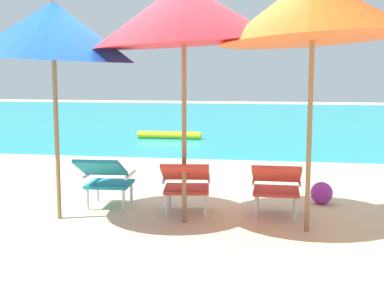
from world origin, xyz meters
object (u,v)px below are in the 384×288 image
at_px(lounge_chair_right, 276,184).
at_px(swim_buoy, 169,135).
at_px(beach_umbrella_right, 313,8).
at_px(lounge_chair_center, 186,182).
at_px(beach_umbrella_center, 184,13).
at_px(beach_ball, 322,193).
at_px(lounge_chair_left, 106,177).
at_px(beach_umbrella_left, 53,31).

bearing_deg(lounge_chair_right, swim_buoy, 111.28).
xyz_separation_m(swim_buoy, beach_umbrella_right, (2.98, -7.25, 2.17)).
relative_size(lounge_chair_center, lounge_chair_right, 1.07).
height_order(lounge_chair_center, beach_umbrella_right, beach_umbrella_right).
distance_m(lounge_chair_right, beach_umbrella_center, 2.12).
relative_size(swim_buoy, beach_ball, 5.73).
bearing_deg(lounge_chair_left, lounge_chair_center, -6.75).
xyz_separation_m(lounge_chair_left, beach_umbrella_right, (2.33, -0.49, 1.86)).
distance_m(swim_buoy, lounge_chair_left, 6.80).
bearing_deg(lounge_chair_left, beach_umbrella_right, -11.79).
distance_m(swim_buoy, beach_ball, 6.85).
bearing_deg(beach_umbrella_center, beach_umbrella_left, -176.82).
height_order(lounge_chair_left, beach_umbrella_left, beach_umbrella_left).
distance_m(beach_umbrella_left, beach_ball, 3.74).
bearing_deg(beach_umbrella_center, beach_umbrella_right, -5.38).
height_order(swim_buoy, beach_umbrella_right, beach_umbrella_right).
xyz_separation_m(lounge_chair_left, lounge_chair_center, (1.00, -0.12, 0.00)).
relative_size(beach_umbrella_right, beach_ball, 9.48).
relative_size(beach_umbrella_left, beach_ball, 8.73).
xyz_separation_m(beach_umbrella_left, beach_ball, (2.98, 1.16, -1.95)).
bearing_deg(beach_ball, beach_umbrella_right, -101.48).
bearing_deg(lounge_chair_center, beach_umbrella_center, -84.86).
xyz_separation_m(swim_buoy, lounge_chair_left, (0.65, -6.77, 0.31)).
distance_m(swim_buoy, lounge_chair_right, 7.33).
xyz_separation_m(beach_umbrella_right, beach_ball, (0.24, 1.20, -2.13)).
relative_size(lounge_chair_left, beach_umbrella_center, 0.33).
height_order(beach_umbrella_right, beach_ball, beach_umbrella_right).
xyz_separation_m(beach_umbrella_left, beach_umbrella_center, (1.42, 0.08, 0.16)).
bearing_deg(beach_umbrella_right, beach_umbrella_center, 174.62).
xyz_separation_m(swim_buoy, beach_umbrella_left, (0.24, -7.21, 1.99)).
xyz_separation_m(beach_umbrella_center, beach_ball, (1.56, 1.08, -2.11)).
distance_m(lounge_chair_left, beach_umbrella_left, 1.78).
height_order(lounge_chair_right, beach_umbrella_right, beach_umbrella_right).
bearing_deg(lounge_chair_center, swim_buoy, 103.42).
bearing_deg(beach_umbrella_left, lounge_chair_center, 13.02).
distance_m(swim_buoy, beach_umbrella_right, 8.13).
bearing_deg(beach_umbrella_center, lounge_chair_center, 95.14).
distance_m(lounge_chair_center, beach_umbrella_center, 1.86).
bearing_deg(lounge_chair_left, beach_umbrella_center, -19.62).
bearing_deg(swim_buoy, beach_umbrella_left, -88.07).
bearing_deg(swim_buoy, beach_ball, -61.98).
xyz_separation_m(lounge_chair_left, beach_umbrella_center, (1.02, -0.36, 1.85)).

